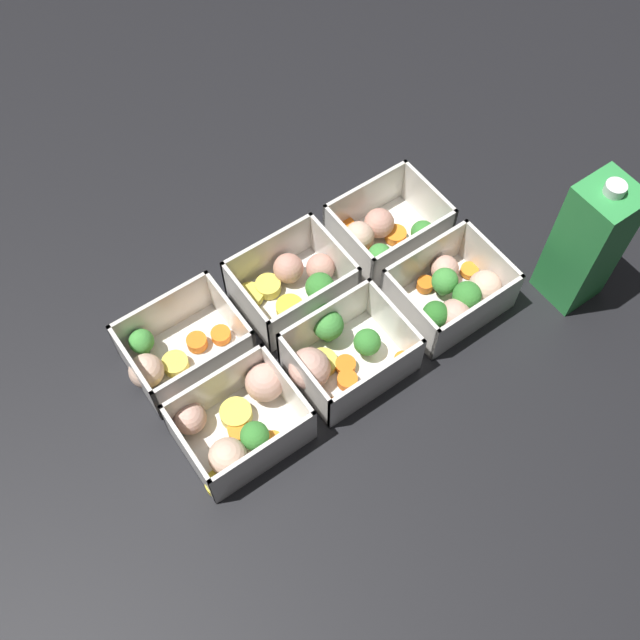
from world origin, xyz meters
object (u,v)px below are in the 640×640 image
container_near_right (175,353)px  juice_carton (587,243)px  container_far_left (454,293)px  container_near_center (297,284)px  container_far_center (338,356)px  container_far_right (238,423)px  container_near_left (383,233)px

container_near_right → juice_carton: size_ratio=0.76×
container_near_right → container_far_left: size_ratio=1.08×
container_near_center → juice_carton: juice_carton is taller
container_near_center → container_far_center: bearing=80.4°
container_far_right → container_near_right: bearing=-83.5°
container_far_center → container_far_right: 0.14m
container_near_right → juice_carton: juice_carton is taller
container_near_left → container_far_center: same height
container_far_left → container_far_right: (0.32, -0.01, -0.00)m
container_near_left → container_far_right: same height
container_far_left → container_near_center: bearing=-39.6°
container_near_center → container_near_right: same height
container_near_right → container_far_right: same height
container_near_center → container_far_left: same height
container_near_left → container_far_left: (-0.01, 0.13, 0.00)m
container_far_center → juice_carton: juice_carton is taller
juice_carton → container_near_left: bearing=-51.8°
container_far_left → container_near_left: bearing=-83.8°
container_near_right → container_far_left: (-0.33, 0.13, 0.00)m
container_near_center → juice_carton: 0.36m
container_near_left → container_far_center: (0.16, 0.12, 0.00)m
container_near_left → container_near_right: bearing=-0.4°
container_far_right → container_far_left: bearing=178.3°
container_far_left → container_far_center: (0.17, -0.01, 0.00)m
container_near_left → container_far_right: 0.33m
container_far_center → container_near_left: bearing=-144.2°
container_far_left → container_far_right: same height
container_near_center → container_far_center: (0.02, 0.11, 0.00)m
container_near_center → container_near_right: 0.18m
container_near_center → container_near_right: size_ratio=0.94×
container_far_center → container_far_right: (0.14, 0.00, -0.00)m
container_far_right → juice_carton: bearing=170.6°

